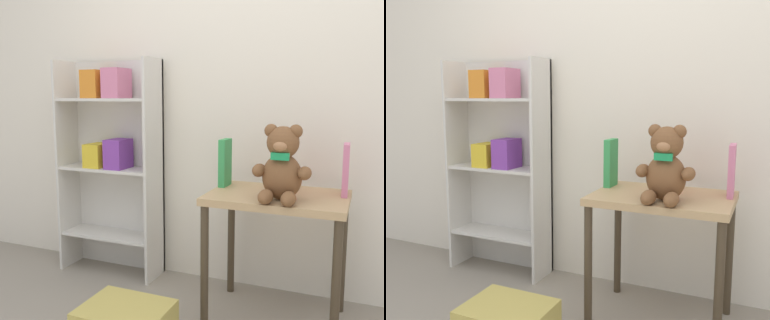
{
  "view_description": "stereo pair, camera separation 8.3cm",
  "coord_description": "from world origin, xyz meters",
  "views": [
    {
      "loc": [
        0.55,
        -1.0,
        1.14
      ],
      "look_at": [
        -0.34,
        1.12,
        0.79
      ],
      "focal_mm": 40.0,
      "sensor_mm": 36.0,
      "label": 1
    },
    {
      "loc": [
        0.63,
        -0.97,
        1.14
      ],
      "look_at": [
        -0.34,
        1.12,
        0.79
      ],
      "focal_mm": 40.0,
      "sensor_mm": 36.0,
      "label": 2
    }
  ],
  "objects": [
    {
      "name": "wall_back",
      "position": [
        0.0,
        1.45,
        1.25
      ],
      "size": [
        4.8,
        0.06,
        2.5
      ],
      "color": "silver",
      "rests_on": "ground_plane"
    },
    {
      "name": "teddy_bear",
      "position": [
        0.18,
        0.95,
        0.82
      ],
      "size": [
        0.27,
        0.25,
        0.35
      ],
      "color": "brown",
      "rests_on": "display_table"
    },
    {
      "name": "book_standing_pink",
      "position": [
        0.45,
        1.17,
        0.79
      ],
      "size": [
        0.03,
        0.14,
        0.25
      ],
      "primitive_type": "cube",
      "rotation": [
        0.0,
        0.0,
        0.04
      ],
      "color": "#D17093",
      "rests_on": "display_table"
    },
    {
      "name": "book_standing_green",
      "position": [
        -0.16,
        1.16,
        0.79
      ],
      "size": [
        0.04,
        0.12,
        0.25
      ],
      "primitive_type": "cube",
      "rotation": [
        0.0,
        0.0,
        -0.02
      ],
      "color": "#33934C",
      "rests_on": "display_table"
    },
    {
      "name": "display_table",
      "position": [
        0.14,
        1.07,
        0.56
      ],
      "size": [
        0.67,
        0.49,
        0.66
      ],
      "color": "tan",
      "rests_on": "ground_plane"
    },
    {
      "name": "book_standing_red",
      "position": [
        0.14,
        1.16,
        0.76
      ],
      "size": [
        0.03,
        0.13,
        0.2
      ],
      "primitive_type": "cube",
      "rotation": [
        0.0,
        0.0,
        0.02
      ],
      "color": "red",
      "rests_on": "display_table"
    },
    {
      "name": "bookshelf_side",
      "position": [
        -0.98,
        1.31,
        0.77
      ],
      "size": [
        0.66,
        0.24,
        1.36
      ],
      "color": "beige",
      "rests_on": "ground_plane"
    }
  ]
}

